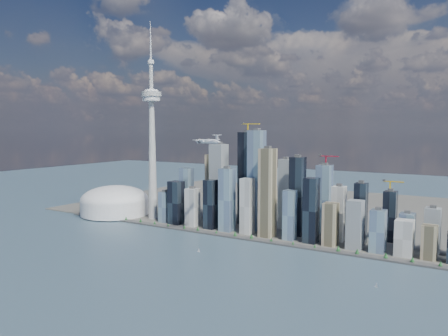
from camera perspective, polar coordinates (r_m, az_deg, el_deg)
The scene contains 10 objects.
ground at distance 855.90m, azimuth -7.33°, elevation -12.53°, with size 4000.00×4000.00×0.00m, color #375261.
seawall at distance 1054.63m, azimuth 1.25°, elevation -8.96°, with size 1100.00×22.00×4.00m, color #383838.
land at distance 1453.56m, azimuth 10.17°, elevation -5.12°, with size 1400.00×900.00×3.00m, color #4C4C47.
shoreline_trees at distance 1052.99m, azimuth 1.26°, elevation -8.60°, with size 960.53×7.20×8.80m.
skyscraper_cluster at distance 1086.52m, azimuth 6.29°, elevation -4.10°, with size 736.00×142.00×272.68m.
needle_tower at distance 1245.72m, azimuth -9.39°, elevation 4.03°, with size 56.00×56.00×550.50m.
dome_stadium at distance 1351.85m, azimuth -14.07°, elevation -4.34°, with size 200.00×200.00×86.00m.
airplane at distance 947.72m, azimuth -2.15°, elevation 3.52°, with size 78.02×69.60×19.31m.
sailboat_west at distance 938.64m, azimuth -3.32°, elevation -10.68°, with size 7.34×3.02×10.13m.
sailboat_east at distance 782.64m, azimuth 19.26°, elevation -14.30°, with size 5.92×3.40×8.37m.
Camera 1 is at (509.58, -636.46, 260.40)m, focal length 35.00 mm.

